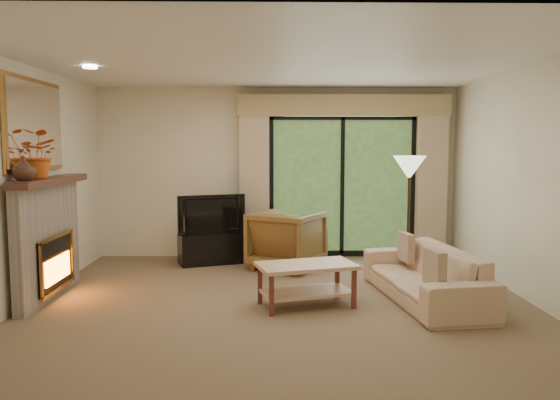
{
  "coord_description": "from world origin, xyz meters",
  "views": [
    {
      "loc": [
        -0.12,
        -5.93,
        1.73
      ],
      "look_at": [
        0.0,
        0.3,
        1.1
      ],
      "focal_mm": 35.0,
      "sensor_mm": 36.0,
      "label": 1
    }
  ],
  "objects_px": {
    "armchair": "(287,240)",
    "media_console": "(211,248)",
    "coffee_table": "(306,285)",
    "sofa": "(424,274)"
  },
  "relations": [
    {
      "from": "armchair",
      "to": "media_console",
      "type": "bearing_deg",
      "value": 12.24
    },
    {
      "from": "coffee_table",
      "to": "media_console",
      "type": "bearing_deg",
      "value": 104.91
    },
    {
      "from": "media_console",
      "to": "coffee_table",
      "type": "bearing_deg",
      "value": -78.94
    },
    {
      "from": "sofa",
      "to": "coffee_table",
      "type": "distance_m",
      "value": 1.35
    },
    {
      "from": "sofa",
      "to": "coffee_table",
      "type": "xyz_separation_m",
      "value": [
        -1.33,
        -0.2,
        -0.06
      ]
    },
    {
      "from": "media_console",
      "to": "sofa",
      "type": "relative_size",
      "value": 0.45
    },
    {
      "from": "sofa",
      "to": "coffee_table",
      "type": "bearing_deg",
      "value": -89.05
    },
    {
      "from": "media_console",
      "to": "sofa",
      "type": "bearing_deg",
      "value": -56.28
    },
    {
      "from": "media_console",
      "to": "sofa",
      "type": "height_order",
      "value": "sofa"
    },
    {
      "from": "armchair",
      "to": "sofa",
      "type": "xyz_separation_m",
      "value": [
        1.48,
        -1.6,
        -0.12
      ]
    }
  ]
}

